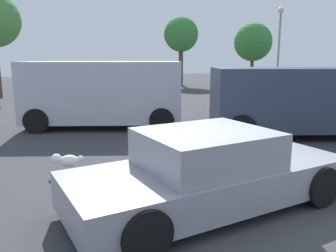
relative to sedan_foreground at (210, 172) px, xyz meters
The scene contains 9 objects.
ground_plane 0.63m from the sedan_foreground, 29.78° to the left, with size 80.00×80.00×0.00m, color #38383D.
sedan_foreground is the anchor object (origin of this frame).
dog 3.09m from the sedan_foreground, 130.43° to the left, with size 0.63×0.26×0.42m.
van_white 6.93m from the sedan_foreground, 94.38° to the left, with size 5.39×3.46×2.14m.
suv_dark 5.89m from the sedan_foreground, 37.55° to the left, with size 5.35×3.41×1.99m.
pedestrian 9.86m from the sedan_foreground, 61.31° to the left, with size 0.38×0.53×1.67m.
light_post_near 22.21m from the sedan_foreground, 50.96° to the left, with size 0.44×0.44×5.78m.
tree_back_left 27.94m from the sedan_foreground, 56.09° to the left, with size 3.42×3.42×5.32m.
tree_back_center 23.39m from the sedan_foreground, 69.77° to the left, with size 2.73×2.73×5.41m.
Camera 1 is at (-2.50, -4.66, 2.29)m, focal length 36.78 mm.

